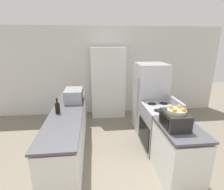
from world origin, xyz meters
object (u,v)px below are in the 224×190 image
at_px(toaster_oven, 175,120).
at_px(pantry_cabinet, 108,83).
at_px(microwave, 74,95).
at_px(fruit_bowl, 177,110).
at_px(refrigerator, 150,98).
at_px(wine_bottle, 58,108).
at_px(stove, 159,127).

bearing_deg(toaster_oven, pantry_cabinet, 106.47).
bearing_deg(microwave, fruit_bowl, -40.88).
distance_m(refrigerator, fruit_bowl, 1.70).
height_order(wine_bottle, toaster_oven, wine_bottle).
height_order(pantry_cabinet, microwave, pantry_cabinet).
bearing_deg(stove, fruit_bowl, -97.73).
relative_size(stove, fruit_bowl, 3.86).
bearing_deg(stove, pantry_cabinet, 116.73).
bearing_deg(refrigerator, stove, -91.79).
height_order(pantry_cabinet, toaster_oven, pantry_cabinet).
bearing_deg(pantry_cabinet, refrigerator, -47.46).
relative_size(refrigerator, toaster_oven, 3.79).
relative_size(pantry_cabinet, microwave, 3.82).
height_order(stove, microwave, microwave).
relative_size(pantry_cabinet, fruit_bowl, 7.26).
bearing_deg(pantry_cabinet, toaster_oven, -73.53).
xyz_separation_m(refrigerator, fruit_bowl, (-0.14, -1.65, 0.35)).
height_order(refrigerator, microwave, refrigerator).
bearing_deg(microwave, pantry_cabinet, 55.29).
height_order(pantry_cabinet, refrigerator, pantry_cabinet).
relative_size(stove, toaster_oven, 2.42).
relative_size(microwave, fruit_bowl, 1.90).
bearing_deg(fruit_bowl, wine_bottle, 157.83).
bearing_deg(toaster_oven, stove, 81.55).
bearing_deg(wine_bottle, microwave, 70.81).
distance_m(pantry_cabinet, microwave, 1.51).
bearing_deg(pantry_cabinet, wine_bottle, -119.79).
bearing_deg(microwave, toaster_oven, -40.83).
height_order(stove, wine_bottle, wine_bottle).
height_order(microwave, toaster_oven, microwave).
bearing_deg(pantry_cabinet, fruit_bowl, -73.41).
distance_m(stove, microwave, 1.95).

